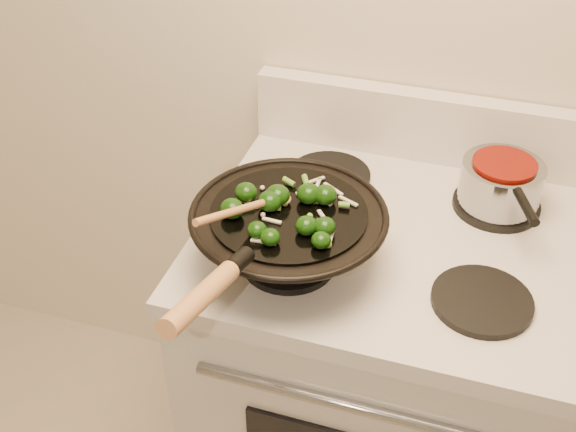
% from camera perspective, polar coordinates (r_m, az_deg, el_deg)
% --- Properties ---
extents(stove, '(0.78, 0.67, 1.08)m').
position_cam_1_polar(stove, '(1.77, 7.27, -12.72)').
color(stove, silver).
rests_on(stove, ground).
extents(wok, '(0.36, 0.60, 0.23)m').
position_cam_1_polar(wok, '(1.32, -0.03, -1.43)').
color(wok, black).
rests_on(wok, stove).
extents(stirfry, '(0.23, 0.23, 0.04)m').
position_cam_1_polar(stirfry, '(1.28, -0.22, 0.65)').
color(stirfry, black).
rests_on(stirfry, wok).
extents(wooden_spoon, '(0.11, 0.23, 0.09)m').
position_cam_1_polar(wooden_spoon, '(1.26, -2.53, 0.93)').
color(wooden_spoon, '#B87C48').
rests_on(wooden_spoon, wok).
extents(saucepan, '(0.17, 0.26, 0.10)m').
position_cam_1_polar(saucepan, '(1.53, 16.49, 2.49)').
color(saucepan, gray).
rests_on(saucepan, stove).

